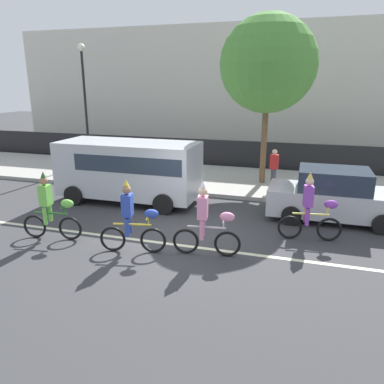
{
  "coord_description": "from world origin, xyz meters",
  "views": [
    {
      "loc": [
        3.21,
        -9.21,
        4.17
      ],
      "look_at": [
        0.02,
        1.2,
        1.0
      ],
      "focal_mm": 35.0,
      "sensor_mm": 36.0,
      "label": 1
    }
  ],
  "objects": [
    {
      "name": "fence_line",
      "position": [
        0.0,
        9.4,
        0.7
      ],
      "size": [
        40.0,
        0.08,
        1.4
      ],
      "primitive_type": "cube",
      "color": "black",
      "rests_on": "ground"
    },
    {
      "name": "building_backdrop",
      "position": [
        -2.18,
        18.0,
        3.82
      ],
      "size": [
        28.0,
        8.0,
        7.63
      ],
      "primitive_type": "cube",
      "color": "beige",
      "rests_on": "ground"
    },
    {
      "name": "pedestrian_onlooker",
      "position": [
        2.1,
        5.16,
        1.01
      ],
      "size": [
        0.32,
        0.2,
        1.62
      ],
      "color": "#33333D",
      "rests_on": "sidewalk_curb"
    },
    {
      "name": "ground_plane",
      "position": [
        0.0,
        0.0,
        0.0
      ],
      "size": [
        80.0,
        80.0,
        0.0
      ],
      "primitive_type": "plane",
      "color": "#38383A"
    },
    {
      "name": "parade_cyclist_pink",
      "position": [
        1.04,
        -0.85,
        0.84
      ],
      "size": [
        1.71,
        0.51,
        1.92
      ],
      "color": "black",
      "rests_on": "ground"
    },
    {
      "name": "parade_cyclist_purple",
      "position": [
        3.5,
        0.91,
        0.84
      ],
      "size": [
        1.71,
        0.52,
        1.92
      ],
      "color": "black",
      "rests_on": "ground"
    },
    {
      "name": "sidewalk_curb",
      "position": [
        0.0,
        6.5,
        0.07
      ],
      "size": [
        60.0,
        5.0,
        0.15
      ],
      "primitive_type": "cube",
      "color": "#9E9B93",
      "rests_on": "ground"
    },
    {
      "name": "street_tree_near_lamp",
      "position": [
        1.55,
        6.29,
        4.88
      ],
      "size": [
        3.77,
        3.77,
        6.63
      ],
      "color": "brown",
      "rests_on": "sidewalk_curb"
    },
    {
      "name": "parked_van_silver",
      "position": [
        -2.74,
        2.7,
        1.28
      ],
      "size": [
        5.0,
        2.22,
        2.18
      ],
      "color": "silver",
      "rests_on": "ground"
    },
    {
      "name": "road_centre_line",
      "position": [
        0.0,
        -0.5,
        0.0
      ],
      "size": [
        36.0,
        0.14,
        0.01
      ],
      "primitive_type": "cube",
      "color": "beige",
      "rests_on": "ground"
    },
    {
      "name": "street_lamp_post",
      "position": [
        -7.45,
        7.47,
        3.99
      ],
      "size": [
        0.36,
        0.36,
        5.86
      ],
      "color": "black",
      "rests_on": "sidewalk_curb"
    },
    {
      "name": "parade_cyclist_lime",
      "position": [
        -3.31,
        -1.1,
        0.84
      ],
      "size": [
        1.71,
        0.52,
        1.92
      ],
      "color": "black",
      "rests_on": "ground"
    },
    {
      "name": "parked_car_silver",
      "position": [
        4.21,
        2.79,
        0.78
      ],
      "size": [
        4.1,
        1.92,
        1.64
      ],
      "color": "#B7BABF",
      "rests_on": "ground"
    },
    {
      "name": "parade_cyclist_cobalt",
      "position": [
        -0.8,
        -1.22,
        0.84
      ],
      "size": [
        1.7,
        0.55,
        1.92
      ],
      "color": "black",
      "rests_on": "ground"
    }
  ]
}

